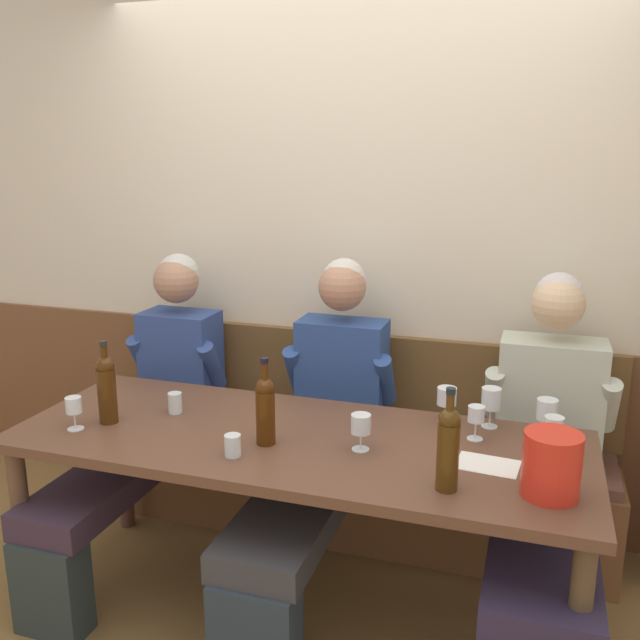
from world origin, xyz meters
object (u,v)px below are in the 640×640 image
object	(u,v)px
wine_bottle_clear_water	(107,387)
wine_bottle_green_tall	(448,446)
person_center_left_seat	(150,403)
dining_table	(297,456)
wine_bottle_amber_mid	(265,408)
person_left_seat	(547,460)
person_right_seat	(321,428)
wine_glass_mid_right	(547,411)
wine_glass_mid_left	(361,425)
water_tumbler_right	(233,445)
water_tumbler_center	(175,403)
wall_bench	(344,474)
wine_glass_right_end	(447,398)
wine_glass_by_bottle	(491,399)
wine_glass_near_bucket	(74,407)
ice_bucket	(552,465)
wine_glass_left_end	(554,429)
wine_glass_center_rear	(476,416)

from	to	relation	value
wine_bottle_clear_water	wine_bottle_green_tall	bearing A→B (deg)	-5.93
person_center_left_seat	wine_bottle_clear_water	world-z (taller)	person_center_left_seat
dining_table	person_center_left_seat	bearing A→B (deg)	158.34
person_center_left_seat	wine_bottle_amber_mid	xyz separation A→B (m)	(0.76, -0.43, 0.23)
dining_table	wine_bottle_clear_water	world-z (taller)	wine_bottle_clear_water
person_center_left_seat	person_left_seat	size ratio (longest dim) A/B	1.00
dining_table	wine_bottle_amber_mid	bearing A→B (deg)	-131.71
dining_table	person_right_seat	size ratio (longest dim) A/B	1.63
wine_glass_mid_right	wine_glass_mid_left	size ratio (longest dim) A/B	1.11
person_center_left_seat	water_tumbler_right	size ratio (longest dim) A/B	16.67
water_tumbler_center	water_tumbler_right	bearing A→B (deg)	-36.83
water_tumbler_right	person_left_seat	bearing A→B (deg)	27.33
wine_bottle_clear_water	wine_glass_mid_left	xyz separation A→B (m)	(1.02, 0.06, -0.05)
wall_bench	water_tumbler_center	xyz separation A→B (m)	(-0.56, -0.59, 0.51)
wine_glass_right_end	person_right_seat	bearing A→B (deg)	179.34
wine_bottle_clear_water	wine_glass_by_bottle	world-z (taller)	wine_bottle_clear_water
wine_glass_near_bucket	wine_glass_right_end	xyz separation A→B (m)	(1.35, 0.52, 0.01)
wall_bench	wine_bottle_green_tall	world-z (taller)	wine_bottle_green_tall
wine_glass_right_end	water_tumbler_right	bearing A→B (deg)	-141.00
ice_bucket	wine_bottle_clear_water	distance (m)	1.67
wine_bottle_clear_water	wine_glass_mid_left	size ratio (longest dim) A/B	2.48
wine_glass_near_bucket	wine_glass_by_bottle	world-z (taller)	wine_glass_by_bottle
person_center_left_seat	ice_bucket	size ratio (longest dim) A/B	6.34
wine_glass_mid_right	wine_glass_right_end	bearing A→B (deg)	175.13
wall_bench	person_left_seat	distance (m)	1.04
wine_bottle_clear_water	water_tumbler_center	bearing A→B (deg)	40.63
wine_bottle_clear_water	wine_glass_mid_right	world-z (taller)	wine_bottle_clear_water
ice_bucket	water_tumbler_right	world-z (taller)	ice_bucket
person_right_seat	wine_bottle_clear_water	bearing A→B (deg)	-150.58
wine_bottle_green_tall	wine_glass_left_end	size ratio (longest dim) A/B	2.39
wine_glass_left_end	ice_bucket	bearing A→B (deg)	-91.52
person_right_seat	person_left_seat	world-z (taller)	person_right_seat
dining_table	wine_glass_center_rear	distance (m)	0.69
wine_bottle_amber_mid	water_tumbler_right	bearing A→B (deg)	-117.93
wine_bottle_amber_mid	water_tumbler_center	world-z (taller)	wine_bottle_amber_mid
ice_bucket	wine_bottle_amber_mid	world-z (taller)	wine_bottle_amber_mid
wall_bench	wine_glass_near_bucket	size ratio (longest dim) A/B	18.87
person_right_seat	wine_glass_right_end	xyz separation A→B (m)	(0.52, -0.01, 0.20)
person_right_seat	wine_glass_mid_left	world-z (taller)	person_right_seat
wine_bottle_clear_water	wine_glass_mid_right	size ratio (longest dim) A/B	2.22
wine_bottle_green_tall	wine_glass_mid_right	distance (m)	0.60
person_right_seat	wine_bottle_amber_mid	world-z (taller)	person_right_seat
wine_bottle_clear_water	person_left_seat	bearing A→B (deg)	14.21
ice_bucket	wine_bottle_amber_mid	bearing A→B (deg)	175.15
person_center_left_seat	water_tumbler_center	world-z (taller)	person_center_left_seat
ice_bucket	wine_glass_mid_right	bearing A→B (deg)	91.88
dining_table	person_center_left_seat	world-z (taller)	person_center_left_seat
wine_bottle_amber_mid	wine_glass_center_rear	xyz separation A→B (m)	(0.73, 0.28, -0.05)
wine_bottle_amber_mid	wine_glass_near_bucket	size ratio (longest dim) A/B	2.51
wall_bench	person_right_seat	xyz separation A→B (m)	(-0.01, -0.33, 0.37)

